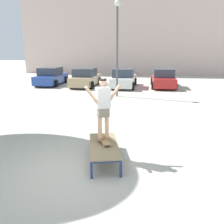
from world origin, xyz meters
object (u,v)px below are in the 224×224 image
Objects in this scene: skate_box at (104,146)px; skateboard at (103,140)px; car_blue at (51,77)px; car_white at (124,79)px; car_tan at (86,78)px; car_red at (163,79)px; skater at (103,105)px; light_post at (117,35)px.

skateboard is at bearing 103.79° from skate_box.
car_blue and car_white have the same top height.
car_blue is at bearing 176.18° from car_white.
car_tan and car_white have the same top height.
car_white is 3.21m from car_red.
skater is (-0.04, 0.16, 1.12)m from skate_box.
car_blue is at bearing 117.50° from skateboard.
car_white reaches higher than skate_box.
car_white is 1.00× the size of car_red.
skate_box is 14.09m from car_red.
skate_box is at bearing -76.21° from skateboard.
car_red is at bearing 0.18° from car_blue.
car_red is at bearing 80.38° from skate_box.
skateboard is 0.14× the size of light_post.
light_post reaches higher than skateboard.
skateboard is 15.44m from car_blue.
car_tan is 6.37m from car_red.
car_blue is 6.36m from car_white.
skater reaches higher than skate_box.
light_post is (-0.81, 9.24, 3.29)m from skateboard.
car_red is (6.35, 0.48, 0.00)m from car_tan.
car_blue reaches higher than skateboard.
car_red is (3.18, 0.45, 0.00)m from car_white.
skate_box is at bearing -84.81° from light_post.
car_tan is at bearing 106.64° from skater.
car_white is 0.72× the size of light_post.
skater reaches higher than car_blue.
car_tan is at bearing -8.17° from car_blue.
car_blue is at bearing -179.82° from car_red.
car_red is 0.72× the size of light_post.
car_blue is 1.00× the size of car_white.
car_blue is at bearing 171.83° from car_tan.
car_blue is 0.73× the size of light_post.
skate_box is 13.99m from car_tan.
light_post reaches higher than car_blue.
car_white reaches higher than skateboard.
car_red is (9.52, 0.03, 0.00)m from car_blue.
light_post is at bearing 95.03° from skater.
light_post is (-3.21, -4.49, 3.13)m from car_red.
car_tan reaches higher than skateboard.
skater is 0.40× the size of car_blue.
car_red is (2.39, 13.72, -0.84)m from skater.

